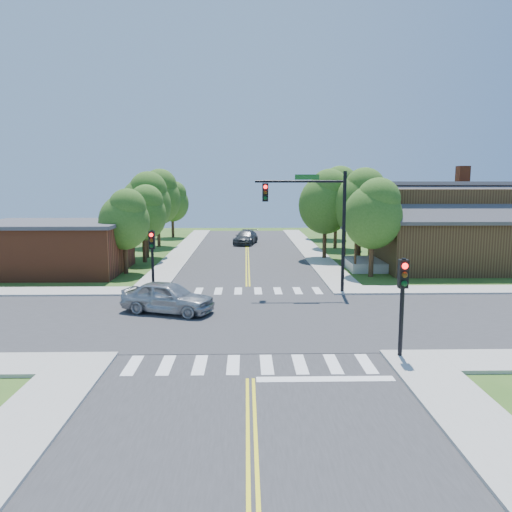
{
  "coord_description": "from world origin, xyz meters",
  "views": [
    {
      "loc": [
        -0.14,
        -23.35,
        6.48
      ],
      "look_at": [
        0.47,
        6.05,
        2.2
      ],
      "focal_mm": 35.0,
      "sensor_mm": 36.0,
      "label": 1
    }
  ],
  "objects_px": {
    "signal_mast_ne": "(315,212)",
    "house_ne": "(446,225)",
    "signal_pole_nw": "(152,250)",
    "car_dgrey": "(246,238)",
    "signal_pole_se": "(403,289)",
    "car_silver": "(168,298)"
  },
  "relations": [
    {
      "from": "house_ne",
      "to": "car_dgrey",
      "type": "bearing_deg",
      "value": 134.44
    },
    {
      "from": "car_silver",
      "to": "house_ne",
      "type": "bearing_deg",
      "value": -36.36
    },
    {
      "from": "signal_pole_se",
      "to": "car_dgrey",
      "type": "distance_m",
      "value": 35.91
    },
    {
      "from": "signal_mast_ne",
      "to": "car_dgrey",
      "type": "bearing_deg",
      "value": 99.5
    },
    {
      "from": "car_silver",
      "to": "signal_pole_se",
      "type": "bearing_deg",
      "value": -105.77
    },
    {
      "from": "signal_mast_ne",
      "to": "house_ne",
      "type": "xyz_separation_m",
      "value": [
        11.19,
        8.65,
        -1.52
      ]
    },
    {
      "from": "signal_pole_nw",
      "to": "car_dgrey",
      "type": "height_order",
      "value": "signal_pole_nw"
    },
    {
      "from": "signal_pole_nw",
      "to": "house_ne",
      "type": "xyz_separation_m",
      "value": [
        20.71,
        8.66,
        0.67
      ]
    },
    {
      "from": "signal_mast_ne",
      "to": "house_ne",
      "type": "bearing_deg",
      "value": 37.68
    },
    {
      "from": "signal_mast_ne",
      "to": "car_silver",
      "type": "relative_size",
      "value": 1.42
    },
    {
      "from": "signal_pole_se",
      "to": "car_silver",
      "type": "height_order",
      "value": "signal_pole_se"
    },
    {
      "from": "signal_mast_ne",
      "to": "signal_pole_se",
      "type": "distance_m",
      "value": 11.55
    },
    {
      "from": "car_silver",
      "to": "signal_mast_ne",
      "type": "bearing_deg",
      "value": -41.69
    },
    {
      "from": "signal_pole_se",
      "to": "house_ne",
      "type": "distance_m",
      "value": 22.03
    },
    {
      "from": "house_ne",
      "to": "signal_pole_se",
      "type": "bearing_deg",
      "value": -115.58
    },
    {
      "from": "signal_pole_se",
      "to": "car_dgrey",
      "type": "relative_size",
      "value": 0.72
    },
    {
      "from": "signal_pole_nw",
      "to": "house_ne",
      "type": "relative_size",
      "value": 0.29
    },
    {
      "from": "signal_pole_se",
      "to": "house_ne",
      "type": "relative_size",
      "value": 0.29
    },
    {
      "from": "signal_pole_se",
      "to": "house_ne",
      "type": "bearing_deg",
      "value": 64.42
    },
    {
      "from": "signal_pole_se",
      "to": "signal_mast_ne",
      "type": "bearing_deg",
      "value": 98.56
    },
    {
      "from": "car_dgrey",
      "to": "house_ne",
      "type": "bearing_deg",
      "value": -33.95
    },
    {
      "from": "signal_pole_se",
      "to": "car_dgrey",
      "type": "xyz_separation_m",
      "value": [
        -5.73,
        35.4,
        -1.94
      ]
    }
  ]
}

